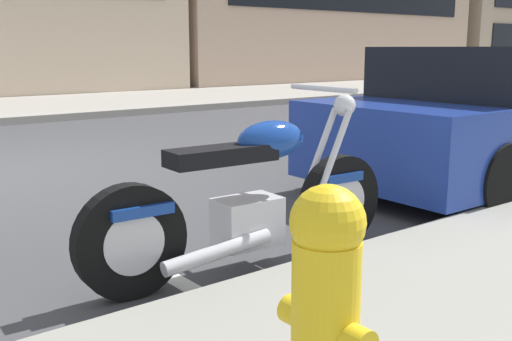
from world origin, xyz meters
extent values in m
cube|color=gray|center=(12.00, 6.81, 0.07)|extent=(120.00, 5.00, 0.14)
cube|color=silver|center=(0.00, -3.71, 0.00)|extent=(0.12, 2.20, 0.01)
cylinder|color=black|center=(1.23, -4.08, 0.32)|extent=(0.65, 0.15, 0.64)
cylinder|color=silver|center=(1.23, -4.08, 0.32)|extent=(0.36, 0.14, 0.35)
cylinder|color=black|center=(-0.32, -4.00, 0.32)|extent=(0.65, 0.15, 0.64)
cylinder|color=silver|center=(-0.32, -4.00, 0.32)|extent=(0.36, 0.14, 0.35)
cube|color=silver|center=(0.46, -4.04, 0.31)|extent=(0.41, 0.28, 0.30)
cube|color=black|center=(0.28, -4.03, 0.74)|extent=(0.69, 0.26, 0.10)
ellipsoid|color=navy|center=(0.64, -4.05, 0.80)|extent=(0.49, 0.27, 0.24)
cube|color=navy|center=(-0.27, -4.00, 0.50)|extent=(0.37, 0.20, 0.06)
cube|color=navy|center=(1.21, -4.08, 0.50)|extent=(0.33, 0.18, 0.06)
cylinder|color=silver|center=(1.09, -4.01, 0.64)|extent=(0.34, 0.06, 0.65)
cylinder|color=silver|center=(1.08, -4.15, 0.64)|extent=(0.34, 0.06, 0.65)
cylinder|color=silver|center=(1.05, -4.07, 1.10)|extent=(0.07, 0.62, 0.04)
sphere|color=silver|center=(1.25, -4.09, 0.98)|extent=(0.15, 0.15, 0.15)
cylinder|color=silver|center=(0.15, -4.16, 0.21)|extent=(0.71, 0.13, 0.16)
cube|color=navy|center=(4.27, -3.57, 0.52)|extent=(4.54, 1.91, 0.72)
cube|color=black|center=(4.15, -3.57, 1.12)|extent=(2.41, 1.71, 0.49)
cylinder|color=black|center=(5.78, -2.79, 0.31)|extent=(0.63, 0.24, 0.62)
cylinder|color=black|center=(2.81, -2.72, 0.31)|extent=(0.63, 0.24, 0.62)
cylinder|color=black|center=(2.77, -4.35, 0.31)|extent=(0.63, 0.24, 0.62)
cylinder|color=gold|center=(-0.45, -5.63, 0.46)|extent=(0.22, 0.22, 0.63)
sphere|color=gold|center=(-0.45, -5.63, 0.83)|extent=(0.24, 0.24, 0.24)
cylinder|color=gold|center=(-0.45, -5.49, 0.49)|extent=(0.10, 0.08, 0.10)
camera|label=1|loc=(-1.75, -6.90, 1.36)|focal=42.55mm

